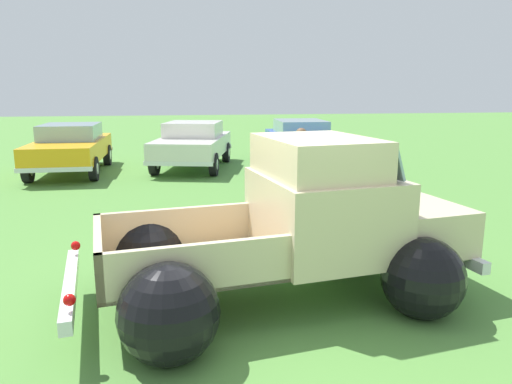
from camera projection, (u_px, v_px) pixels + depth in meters
ground_plane at (272, 298)px, 5.82m from camera, size 80.00×80.00×0.00m
vintage_pickup_truck at (303, 235)px, 5.77m from camera, size 4.86×3.33×1.96m
show_car_0 at (71, 147)px, 14.21m from camera, size 1.92×4.36×1.43m
show_car_1 at (193, 143)px, 15.11m from camera, size 2.81×4.50×1.43m
show_car_2 at (301, 140)px, 15.93m from camera, size 1.98×4.72×1.43m
spectator_0 at (301, 165)px, 9.59m from camera, size 0.37×0.54×1.71m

